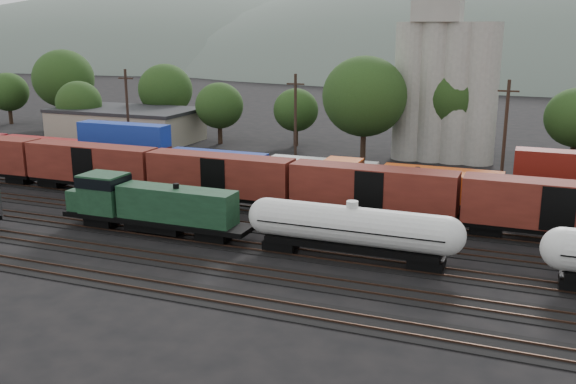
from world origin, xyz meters
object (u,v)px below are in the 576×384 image
at_px(orange_locomotive, 386,185).
at_px(grain_silo, 444,76).
at_px(green_locomotive, 146,204).
at_px(tank_car_a, 352,228).

distance_m(orange_locomotive, grain_silo, 27.46).
bearing_deg(green_locomotive, grain_silo, 65.56).
relative_size(green_locomotive, tank_car_a, 1.03).
bearing_deg(orange_locomotive, green_locomotive, -139.19).
relative_size(tank_car_a, grain_silo, 0.58).
bearing_deg(orange_locomotive, tank_car_a, -86.72).
height_order(green_locomotive, tank_car_a, green_locomotive).
xyz_separation_m(tank_car_a, grain_silo, (0.40, 41.00, 8.63)).
relative_size(tank_car_a, orange_locomotive, 0.96).
bearing_deg(tank_car_a, grain_silo, 89.44).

